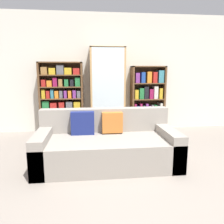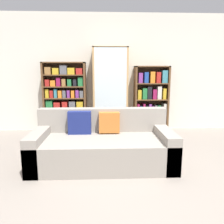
{
  "view_description": "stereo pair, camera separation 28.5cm",
  "coord_description": "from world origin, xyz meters",
  "px_view_note": "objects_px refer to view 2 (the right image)",
  "views": [
    {
      "loc": [
        -0.59,
        -2.48,
        1.39
      ],
      "look_at": [
        -0.13,
        1.56,
        0.64
      ],
      "focal_mm": 35.0,
      "sensor_mm": 36.0,
      "label": 1
    },
    {
      "loc": [
        -0.3,
        -2.5,
        1.39
      ],
      "look_at": [
        -0.13,
        1.56,
        0.64
      ],
      "focal_mm": 35.0,
      "sensor_mm": 36.0,
      "label": 2
    }
  ],
  "objects_px": {
    "bookshelf_left": "(65,99)",
    "display_cabinet": "(110,91)",
    "couch": "(103,145)",
    "wine_bottle": "(135,130)",
    "bookshelf_right": "(151,101)"
  },
  "relations": [
    {
      "from": "bookshelf_left",
      "to": "display_cabinet",
      "type": "bearing_deg",
      "value": -0.87
    },
    {
      "from": "couch",
      "to": "wine_bottle",
      "type": "relative_size",
      "value": 5.11
    },
    {
      "from": "couch",
      "to": "bookshelf_right",
      "type": "bearing_deg",
      "value": 57.85
    },
    {
      "from": "bookshelf_left",
      "to": "wine_bottle",
      "type": "xyz_separation_m",
      "value": [
        1.54,
        -0.57,
        -0.62
      ]
    },
    {
      "from": "bookshelf_right",
      "to": "bookshelf_left",
      "type": "bearing_deg",
      "value": 180.0
    },
    {
      "from": "display_cabinet",
      "to": "wine_bottle",
      "type": "height_order",
      "value": "display_cabinet"
    },
    {
      "from": "bookshelf_left",
      "to": "bookshelf_right",
      "type": "bearing_deg",
      "value": -0.0
    },
    {
      "from": "wine_bottle",
      "to": "bookshelf_left",
      "type": "bearing_deg",
      "value": 159.78
    },
    {
      "from": "couch",
      "to": "wine_bottle",
      "type": "height_order",
      "value": "couch"
    },
    {
      "from": "display_cabinet",
      "to": "bookshelf_right",
      "type": "relative_size",
      "value": 1.27
    },
    {
      "from": "bookshelf_right",
      "to": "couch",
      "type": "bearing_deg",
      "value": -122.15
    },
    {
      "from": "couch",
      "to": "bookshelf_right",
      "type": "relative_size",
      "value": 1.37
    },
    {
      "from": "bookshelf_right",
      "to": "wine_bottle",
      "type": "height_order",
      "value": "bookshelf_right"
    },
    {
      "from": "wine_bottle",
      "to": "couch",
      "type": "bearing_deg",
      "value": -119.18
    },
    {
      "from": "bookshelf_left",
      "to": "display_cabinet",
      "type": "height_order",
      "value": "display_cabinet"
    }
  ]
}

